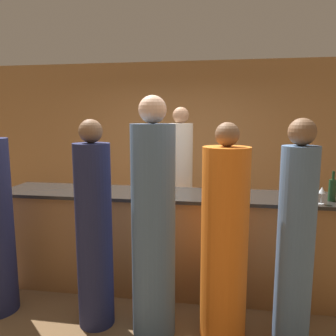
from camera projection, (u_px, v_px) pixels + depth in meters
ground_plane at (163, 287)px, 3.60m from camera, size 14.00×14.00×0.00m
back_wall at (186, 143)px, 5.77m from camera, size 8.00×0.06×2.80m
bar_counter at (163, 241)px, 3.52m from camera, size 3.51×0.65×1.06m
bartender at (180, 190)px, 4.17m from camera, size 0.30×0.30×1.97m
guest_0 at (94, 232)px, 2.84m from camera, size 0.31×0.31×1.83m
guest_2 at (295, 242)px, 2.56m from camera, size 0.28×0.28×1.84m
guest_3 at (153, 227)px, 2.71m from camera, size 0.36×0.36×2.01m
guest_4 at (224, 241)px, 2.70m from camera, size 0.39×0.39×1.80m
wine_bottle_0 at (97, 176)px, 3.82m from camera, size 0.08×0.08×0.27m
wine_bottle_1 at (332, 190)px, 3.08m from camera, size 0.07×0.07×0.29m
wine_glass_0 at (322, 191)px, 2.97m from camera, size 0.07×0.07×0.16m
wine_glass_1 at (242, 187)px, 3.16m from camera, size 0.08×0.08×0.16m
wine_glass_2 at (223, 188)px, 3.06m from camera, size 0.08×0.08×0.17m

